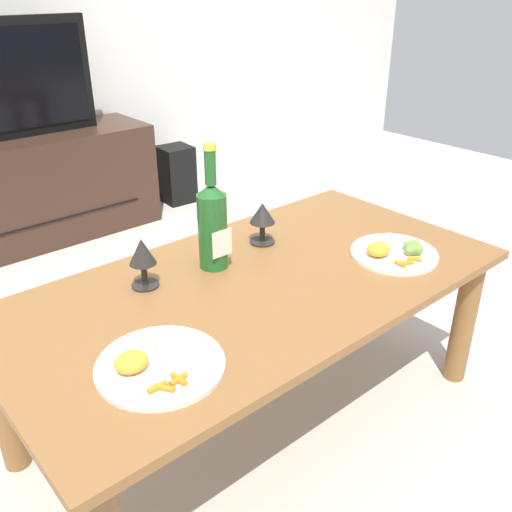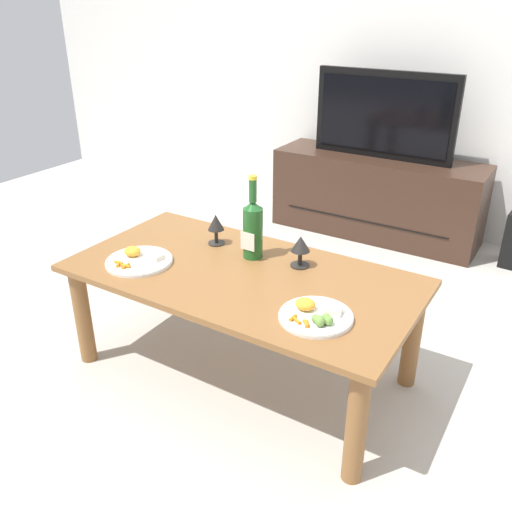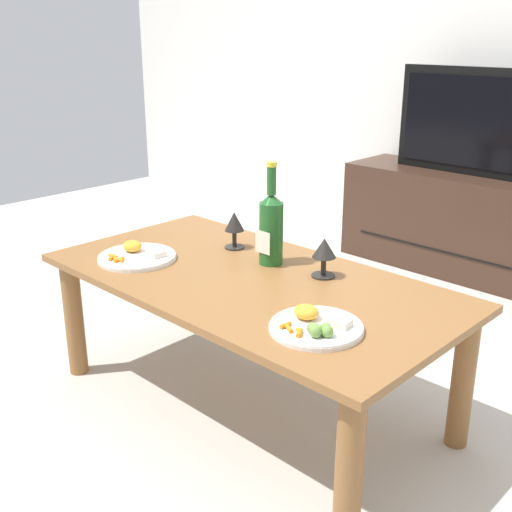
{
  "view_description": "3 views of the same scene",
  "coord_description": "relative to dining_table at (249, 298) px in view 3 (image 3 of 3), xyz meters",
  "views": [
    {
      "loc": [
        -0.86,
        -0.99,
        1.21
      ],
      "look_at": [
        0.01,
        0.02,
        0.54
      ],
      "focal_mm": 38.81,
      "sensor_mm": 36.0,
      "label": 1
    },
    {
      "loc": [
        1.05,
        -1.58,
        1.47
      ],
      "look_at": [
        0.04,
        0.05,
        0.54
      ],
      "focal_mm": 37.96,
      "sensor_mm": 36.0,
      "label": 2
    },
    {
      "loc": [
        1.35,
        -1.37,
        1.24
      ],
      "look_at": [
        0.02,
        0.01,
        0.55
      ],
      "focal_mm": 44.56,
      "sensor_mm": 36.0,
      "label": 3
    }
  ],
  "objects": [
    {
      "name": "dinner_plate_right",
      "position": [
        0.4,
        -0.15,
        0.09
      ],
      "size": [
        0.26,
        0.26,
        0.05
      ],
      "color": "white",
      "rests_on": "dining_table"
    },
    {
      "name": "wine_bottle",
      "position": [
        -0.04,
        0.15,
        0.21
      ],
      "size": [
        0.08,
        0.08,
        0.35
      ],
      "color": "#1E5923",
      "rests_on": "dining_table"
    },
    {
      "name": "dinner_plate_left",
      "position": [
        -0.41,
        -0.15,
        0.09
      ],
      "size": [
        0.27,
        0.27,
        0.05
      ],
      "color": "white",
      "rests_on": "dining_table"
    },
    {
      "name": "ground_plane",
      "position": [
        0.0,
        0.0,
        -0.4
      ],
      "size": [
        6.4,
        6.4,
        0.0
      ],
      "primitive_type": "plane",
      "color": "#B7B2A8"
    },
    {
      "name": "dining_table",
      "position": [
        0.0,
        0.0,
        0.0
      ],
      "size": [
        1.39,
        0.72,
        0.48
      ],
      "color": "brown",
      "rests_on": "ground_plane"
    },
    {
      "name": "goblet_right",
      "position": [
        0.17,
        0.17,
        0.16
      ],
      "size": [
        0.08,
        0.08,
        0.13
      ],
      "color": "black",
      "rests_on": "dining_table"
    },
    {
      "name": "goblet_left",
      "position": [
        -0.24,
        0.17,
        0.17
      ],
      "size": [
        0.07,
        0.07,
        0.14
      ],
      "color": "black",
      "rests_on": "dining_table"
    },
    {
      "name": "tv_screen",
      "position": [
        -0.06,
        1.72,
        0.4
      ],
      "size": [
        0.9,
        0.05,
        0.53
      ],
      "color": "black",
      "rests_on": "tv_stand"
    },
    {
      "name": "tv_stand",
      "position": [
        -0.06,
        1.73,
        -0.14
      ],
      "size": [
        1.35,
        0.41,
        0.53
      ],
      "color": "#382319",
      "rests_on": "ground_plane"
    }
  ]
}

